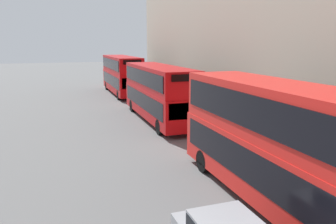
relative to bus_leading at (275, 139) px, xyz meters
name	(u,v)px	position (x,y,z in m)	size (l,w,h in m)	color
bus_leading	(275,139)	(0.00, 0.00, 0.00)	(2.59, 10.05, 4.38)	red
bus_second_in_queue	(158,91)	(0.00, 13.75, -0.15)	(2.59, 10.85, 4.08)	#B20C0F
bus_third_in_queue	(122,73)	(0.00, 27.71, -0.06)	(2.59, 11.21, 4.26)	#B20C0F
pedestrian	(150,87)	(2.92, 26.38, -1.64)	(0.36, 0.36, 1.67)	#334C6B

